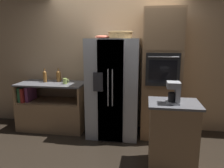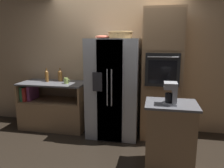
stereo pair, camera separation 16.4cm
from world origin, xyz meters
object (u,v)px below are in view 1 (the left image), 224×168
Objects in this scene: wall_oven at (161,75)px; bottle_tall at (59,76)px; wicker_basket at (120,35)px; refrigerator at (114,88)px; mug at (65,81)px; bottle_short at (45,76)px; coffee_maker at (175,92)px; fruit_bowl at (103,37)px.

wall_oven reaches higher than bottle_tall.
wicker_basket is at bearing -170.03° from wall_oven.
refrigerator is 0.93m from mug.
bottle_short is 0.47m from mug.
wicker_basket reaches higher than bottle_tall.
wall_oven is (0.83, 0.07, 0.25)m from refrigerator.
wall_oven is 7.92× the size of coffee_maker.
bottle_short is at bearing 154.09° from coffee_maker.
refrigerator is 6.64× the size of bottle_tall.
refrigerator reaches higher than bottle_short.
mug is (-0.92, 0.02, 0.09)m from refrigerator.
wicker_basket is (-0.71, -0.12, 0.69)m from wall_oven.
bottle_tall is at bearing 168.30° from wicker_basket.
refrigerator is at bearing 156.22° from wicker_basket.
bottle_tall is 2.39m from coffee_maker.
mug is at bearing 176.17° from wicker_basket.
fruit_bowl is at bearing 139.03° from coffee_maker.
refrigerator is at bearing -4.88° from bottle_short.
bottle_short is (-1.49, 0.17, -0.78)m from wicker_basket.
coffee_maker is at bearing -30.36° from bottle_tall.
wall_oven is 1.76m from mug.
bottle_tall is (-1.25, 0.26, -0.78)m from wicker_basket.
bottle_short is at bearing 172.99° from fruit_bowl.
fruit_bowl reaches higher than coffee_maker.
mug is 2.12m from coffee_maker.
wall_oven is at bearing 1.79° from mug.
coffee_maker is (0.94, -1.00, 0.20)m from refrigerator.
bottle_tall is (-0.94, 0.23, -0.74)m from fruit_bowl.
bottle_tall is at bearing 149.64° from coffee_maker.
refrigerator is at bearing -175.14° from wall_oven.
refrigerator is 6.18× the size of coffee_maker.
fruit_bowl reaches higher than mug.
wicker_basket is at bearing -23.78° from refrigerator.
wicker_basket reaches higher than bottle_short.
wicker_basket is at bearing -11.70° from bottle_tall.
wicker_basket is at bearing -4.71° from fruit_bowl.
coffee_maker is (1.86, -1.02, 0.11)m from mug.
coffee_maker is (0.82, -0.95, -0.74)m from wicker_basket.
refrigerator is at bearing 133.05° from coffee_maker.
refrigerator is 4.21× the size of wicker_basket.
refrigerator is 14.81× the size of mug.
coffee_maker is at bearing -28.76° from mug.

